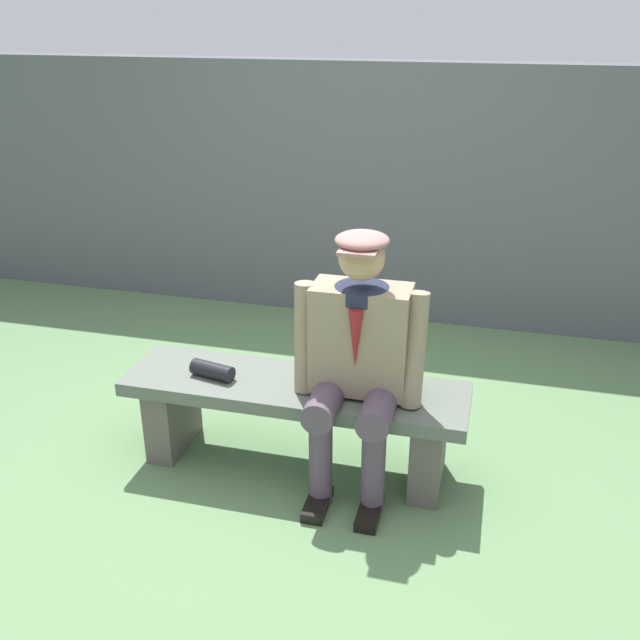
# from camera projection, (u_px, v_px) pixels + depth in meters

# --- Properties ---
(ground_plane) EXTENTS (30.00, 30.00, 0.00)m
(ground_plane) POSITION_uv_depth(u_px,v_px,m) (296.00, 463.00, 3.65)
(ground_plane) COLOR #587B4F
(bench) EXTENTS (1.69, 0.46, 0.47)m
(bench) POSITION_uv_depth(u_px,v_px,m) (295.00, 408.00, 3.52)
(bench) COLOR #545C52
(bench) RESTS_ON ground
(seated_man) EXTENTS (0.62, 0.56, 1.27)m
(seated_man) POSITION_uv_depth(u_px,v_px,m) (358.00, 355.00, 3.24)
(seated_man) COLOR gray
(seated_man) RESTS_ON ground
(rolled_magazine) EXTENTS (0.23, 0.12, 0.08)m
(rolled_magazine) POSITION_uv_depth(u_px,v_px,m) (212.00, 370.00, 3.49)
(rolled_magazine) COLOR black
(rolled_magazine) RESTS_ON bench
(stadium_wall) EXTENTS (12.00, 0.24, 1.82)m
(stadium_wall) POSITION_uv_depth(u_px,v_px,m) (375.00, 194.00, 5.12)
(stadium_wall) COLOR #515258
(stadium_wall) RESTS_ON ground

